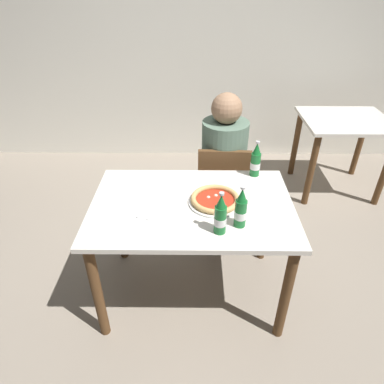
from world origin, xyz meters
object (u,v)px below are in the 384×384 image
at_px(pizza_margherita_near, 215,200).
at_px(beer_bottle_center, 220,216).
at_px(beer_bottle_left, 256,161).
at_px(beer_bottle_right, 241,210).
at_px(napkin_with_cutlery, 148,210).
at_px(diner_seated, 223,172).
at_px(chair_behind_table, 222,187).
at_px(dining_table_background, 343,135).
at_px(dining_table_main, 192,219).

distance_m(pizza_margherita_near, beer_bottle_center, 0.28).
relative_size(beer_bottle_left, beer_bottle_center, 1.00).
bearing_deg(pizza_margherita_near, beer_bottle_right, -59.82).
bearing_deg(beer_bottle_right, pizza_margherita_near, 120.18).
bearing_deg(beer_bottle_right, napkin_with_cutlery, 165.57).
distance_m(beer_bottle_center, beer_bottle_right, 0.12).
bearing_deg(beer_bottle_center, diner_seated, 84.54).
xyz_separation_m(chair_behind_table, napkin_with_cutlery, (-0.49, -0.68, 0.27)).
bearing_deg(beer_bottle_center, pizza_margherita_near, 92.49).
bearing_deg(beer_bottle_center, napkin_with_cutlery, 154.92).
bearing_deg(beer_bottle_center, dining_table_background, 51.90).
height_order(beer_bottle_right, napkin_with_cutlery, beer_bottle_right).
bearing_deg(dining_table_main, dining_table_background, 43.95).
relative_size(dining_table_main, beer_bottle_right, 4.86).
distance_m(chair_behind_table, dining_table_background, 1.42).
bearing_deg(dining_table_background, dining_table_main, -136.05).
xyz_separation_m(dining_table_background, pizza_margherita_near, (-1.29, -1.36, 0.18)).
xyz_separation_m(chair_behind_table, diner_seated, (0.00, 0.05, 0.10)).
bearing_deg(beer_bottle_right, dining_table_background, 53.43).
xyz_separation_m(dining_table_main, beer_bottle_left, (0.42, 0.34, 0.22)).
bearing_deg(napkin_with_cutlery, dining_table_main, 14.73).
height_order(diner_seated, napkin_with_cutlery, diner_seated).
bearing_deg(diner_seated, beer_bottle_left, -60.49).
relative_size(dining_table_background, napkin_with_cutlery, 3.56).
xyz_separation_m(diner_seated, beer_bottle_center, (-0.09, -0.91, 0.27)).
distance_m(pizza_margherita_near, beer_bottle_left, 0.44).
distance_m(dining_table_background, napkin_with_cutlery, 2.22).
bearing_deg(beer_bottle_left, pizza_margherita_near, -130.25).
height_order(pizza_margherita_near, napkin_with_cutlery, pizza_margherita_near).
bearing_deg(chair_behind_table, pizza_margherita_near, 83.42).
height_order(diner_seated, pizza_margherita_near, diner_seated).
height_order(dining_table_main, napkin_with_cutlery, napkin_with_cutlery).
distance_m(diner_seated, beer_bottle_left, 0.45).
relative_size(pizza_margherita_near, napkin_with_cutlery, 1.41).
relative_size(chair_behind_table, beer_bottle_left, 3.44).
relative_size(pizza_margherita_near, beer_bottle_right, 1.29).
bearing_deg(chair_behind_table, dining_table_main, 71.59).
relative_size(beer_bottle_right, napkin_with_cutlery, 1.10).
bearing_deg(dining_table_background, chair_behind_table, -147.32).
relative_size(chair_behind_table, pizza_margherita_near, 2.68).
relative_size(pizza_margherita_near, beer_bottle_left, 1.29).
height_order(diner_seated, dining_table_background, diner_seated).
xyz_separation_m(chair_behind_table, beer_bottle_right, (0.03, -0.81, 0.37)).
height_order(dining_table_background, beer_bottle_center, beer_bottle_center).
bearing_deg(dining_table_background, diner_seated, -149.00).
height_order(dining_table_background, beer_bottle_right, beer_bottle_right).
distance_m(diner_seated, dining_table_background, 1.39).
bearing_deg(beer_bottle_right, diner_seated, 91.55).
distance_m(diner_seated, napkin_with_cutlery, 0.89).
bearing_deg(dining_table_main, pizza_margherita_near, 5.03).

